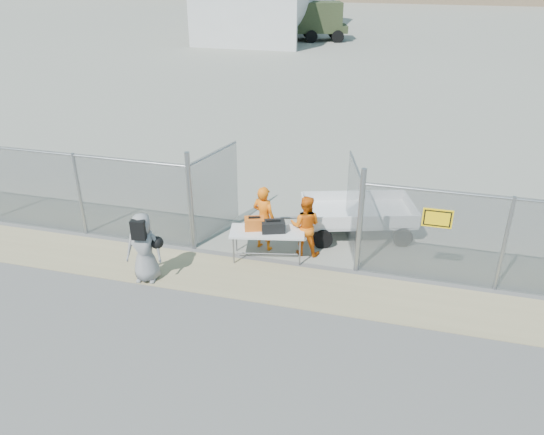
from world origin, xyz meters
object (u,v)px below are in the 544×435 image
(security_worker_left, at_px, (264,218))
(utility_trailer, at_px, (357,217))
(visitor, at_px, (144,248))
(security_worker_right, at_px, (305,226))
(folding_table, at_px, (267,245))

(security_worker_left, distance_m, utility_trailer, 2.58)
(security_worker_left, xyz_separation_m, utility_trailer, (2.11, 1.44, -0.38))
(security_worker_left, height_order, utility_trailer, security_worker_left)
(visitor, bearing_deg, security_worker_left, 34.18)
(security_worker_left, xyz_separation_m, security_worker_right, (1.02, 0.00, -0.07))
(security_worker_right, bearing_deg, visitor, 31.28)
(security_worker_right, bearing_deg, security_worker_left, -1.23)
(security_worker_left, distance_m, security_worker_right, 1.02)
(security_worker_left, height_order, visitor, security_worker_left)
(security_worker_left, bearing_deg, visitor, 60.55)
(security_worker_left, distance_m, visitor, 2.94)
(security_worker_right, bearing_deg, folding_table, 27.47)
(security_worker_left, height_order, security_worker_right, security_worker_left)
(utility_trailer, bearing_deg, visitor, -158.17)
(visitor, bearing_deg, utility_trailer, 30.06)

